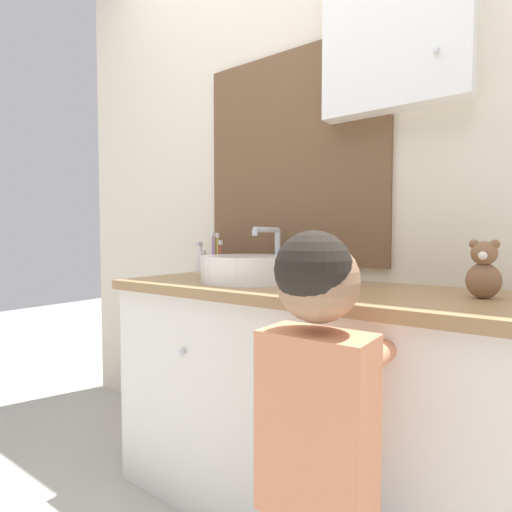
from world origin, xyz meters
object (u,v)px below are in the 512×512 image
at_px(sink_basin, 249,268).
at_px(toothbrush_holder, 217,264).
at_px(soap_dispenser, 201,261).
at_px(teddy_bear, 484,271).
at_px(child_figure, 318,423).

xyz_separation_m(sink_basin, toothbrush_holder, (-0.32, 0.18, -0.01)).
relative_size(sink_basin, toothbrush_holder, 2.12).
xyz_separation_m(sink_basin, soap_dispenser, (-0.41, 0.17, 0.00)).
xyz_separation_m(soap_dispenser, teddy_bear, (1.18, -0.13, 0.02)).
bearing_deg(child_figure, teddy_bear, 62.99).
height_order(toothbrush_holder, soap_dispenser, toothbrush_holder).
height_order(sink_basin, teddy_bear, sink_basin).
bearing_deg(soap_dispenser, teddy_bear, -6.22).
bearing_deg(child_figure, sink_basin, 139.21).
distance_m(sink_basin, toothbrush_holder, 0.37).
distance_m(soap_dispenser, teddy_bear, 1.18).
bearing_deg(toothbrush_holder, sink_basin, -29.54).
distance_m(toothbrush_holder, soap_dispenser, 0.10).
height_order(soap_dispenser, child_figure, child_figure).
relative_size(soap_dispenser, teddy_bear, 0.90).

